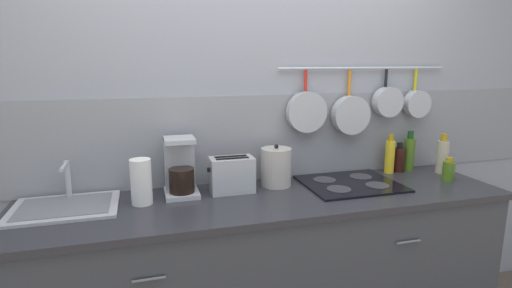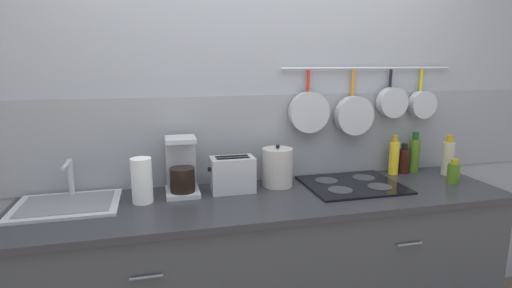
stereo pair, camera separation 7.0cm
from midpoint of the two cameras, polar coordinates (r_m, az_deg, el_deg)
name	(u,v)px [view 2 (the right image)]	position (r m, az deg, el deg)	size (l,w,h in m)	color
wall_back	(255,123)	(2.37, 0.74, 3.06)	(7.20, 0.15, 2.60)	#999EA8
cabinet_base	(270,281)	(2.33, 2.91, -18.94)	(2.56, 0.61, 0.90)	#3F4247
countertop	(271,200)	(2.13, 3.04, -8.04)	(2.60, 0.64, 0.03)	#2D2D33
sink_basin	(67,203)	(2.18, -24.53, -7.69)	(0.49, 0.38, 0.21)	#B7BABF
paper_towel_roll	(142,181)	(2.08, -15.07, -5.07)	(0.10, 0.10, 0.23)	white
coffee_maker	(181,170)	(2.19, -9.70, -3.65)	(0.18, 0.21, 0.31)	#B7BABF
toaster	(233,175)	(2.18, -2.46, -4.38)	(0.25, 0.13, 0.20)	#B7BABF
kettle	(278,167)	(2.28, 3.97, -3.32)	(0.17, 0.17, 0.24)	beige
cooktop	(352,184)	(2.38, 14.43, -5.63)	(0.54, 0.45, 0.01)	black
bottle_cooking_wine	(394,157)	(2.67, 19.83, -1.76)	(0.06, 0.06, 0.25)	yellow
bottle_hot_sauce	(404,160)	(2.72, 21.02, -2.17)	(0.07, 0.07, 0.19)	#33140F
bottle_olive_oil	(414,154)	(2.77, 22.32, -1.39)	(0.07, 0.07, 0.26)	#4C721E
bottle_dish_soap	(454,172)	(2.63, 27.07, -3.63)	(0.07, 0.07, 0.14)	#4C721E
bottle_vinegar	(448,157)	(2.79, 26.39, -1.72)	(0.07, 0.07, 0.25)	#BFB799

